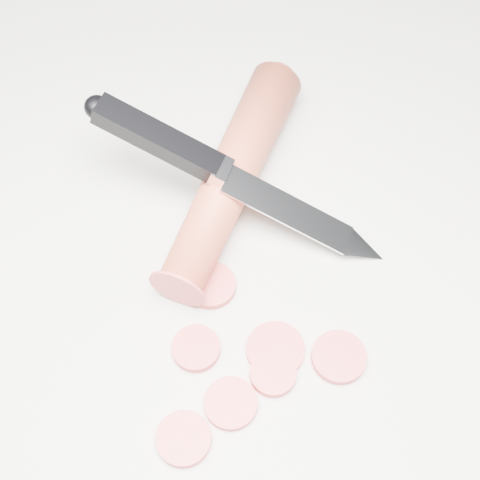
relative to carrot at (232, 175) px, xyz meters
name	(u,v)px	position (x,y,z in m)	size (l,w,h in m)	color
ground	(181,275)	(-0.07, -0.05, -0.02)	(2.40, 2.40, 0.00)	beige
carrot	(232,175)	(0.00, 0.00, 0.00)	(0.04, 0.04, 0.20)	#BC3F26
carrot_slice_0	(184,439)	(-0.11, -0.15, -0.02)	(0.03, 0.03, 0.01)	#CF4240
carrot_slice_1	(273,374)	(-0.04, -0.14, -0.02)	(0.03, 0.03, 0.01)	#CF4240
carrot_slice_2	(275,350)	(-0.03, -0.13, -0.02)	(0.04, 0.04, 0.01)	#CF4240
carrot_slice_3	(231,403)	(-0.08, -0.14, -0.02)	(0.03, 0.03, 0.01)	#CF4240
carrot_slice_4	(211,285)	(-0.05, -0.07, -0.02)	(0.03, 0.03, 0.01)	#CF4240
carrot_slice_5	(196,348)	(-0.08, -0.10, -0.02)	(0.03, 0.03, 0.01)	#CF4240
carrot_slice_6	(339,357)	(0.00, -0.15, -0.02)	(0.04, 0.04, 0.01)	#CF4240
kitchen_knife	(238,178)	(0.00, -0.02, 0.02)	(0.17, 0.19, 0.08)	silver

